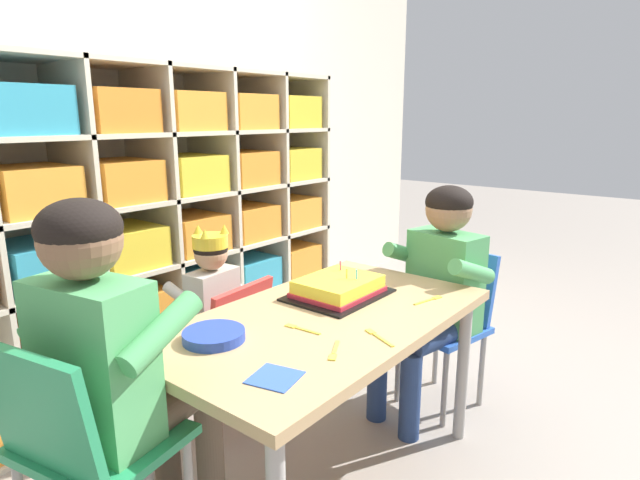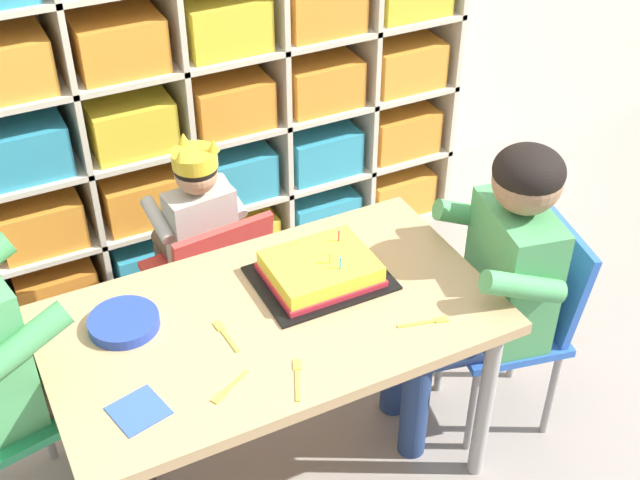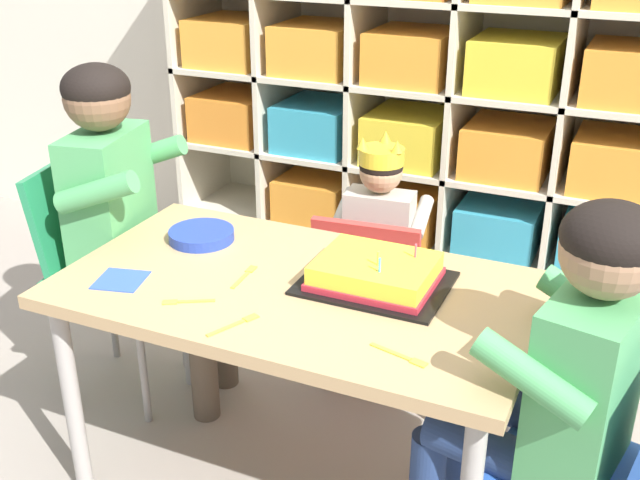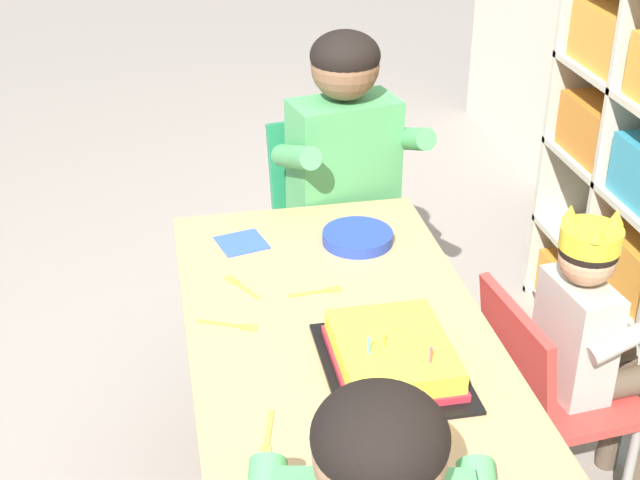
{
  "view_description": "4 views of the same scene",
  "coord_description": "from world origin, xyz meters",
  "px_view_note": "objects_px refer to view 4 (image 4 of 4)",
  "views": [
    {
      "loc": [
        -1.26,
        -0.99,
        1.25
      ],
      "look_at": [
        0.02,
        0.04,
        0.86
      ],
      "focal_mm": 29.18,
      "sensor_mm": 36.0,
      "label": 1
    },
    {
      "loc": [
        -0.64,
        -1.54,
        2.09
      ],
      "look_at": [
        0.15,
        0.01,
        0.8
      ],
      "focal_mm": 47.73,
      "sensor_mm": 36.0,
      "label": 2
    },
    {
      "loc": [
        0.74,
        -1.51,
        1.5
      ],
      "look_at": [
        0.05,
        0.03,
        0.73
      ],
      "focal_mm": 42.87,
      "sensor_mm": 36.0,
      "label": 3
    },
    {
      "loc": [
        1.62,
        -0.36,
        1.74
      ],
      "look_at": [
        0.01,
        -0.04,
        0.84
      ],
      "focal_mm": 50.56,
      "sensor_mm": 36.0,
      "label": 4
    }
  ],
  "objects_px": {
    "fork_by_napkin": "(267,438)",
    "child_with_crown": "(592,329)",
    "fork_near_child_seat": "(231,325)",
    "adult_helper_seated": "(353,177)",
    "fork_scattered_mid_table": "(319,292)",
    "classroom_chair_blue": "(545,385)",
    "fork_at_table_front_edge": "(240,285)",
    "activity_table": "(337,348)",
    "paper_plate_stack": "(358,237)",
    "birthday_cake_on_tray": "(392,357)",
    "classroom_chair_adult_side": "(335,219)"
  },
  "relations": [
    {
      "from": "paper_plate_stack",
      "to": "fork_at_table_front_edge",
      "type": "relative_size",
      "value": 1.57
    },
    {
      "from": "fork_by_napkin",
      "to": "child_with_crown",
      "type": "bearing_deg",
      "value": -53.79
    },
    {
      "from": "fork_at_table_front_edge",
      "to": "fork_near_child_seat",
      "type": "bearing_deg",
      "value": -42.36
    },
    {
      "from": "activity_table",
      "to": "fork_near_child_seat",
      "type": "distance_m",
      "value": 0.24
    },
    {
      "from": "fork_near_child_seat",
      "to": "adult_helper_seated",
      "type": "bearing_deg",
      "value": -100.14
    },
    {
      "from": "paper_plate_stack",
      "to": "fork_near_child_seat",
      "type": "relative_size",
      "value": 1.39
    },
    {
      "from": "birthday_cake_on_tray",
      "to": "paper_plate_stack",
      "type": "bearing_deg",
      "value": 174.33
    },
    {
      "from": "classroom_chair_blue",
      "to": "child_with_crown",
      "type": "height_order",
      "value": "child_with_crown"
    },
    {
      "from": "adult_helper_seated",
      "to": "classroom_chair_adult_side",
      "type": "bearing_deg",
      "value": 90.0
    },
    {
      "from": "activity_table",
      "to": "paper_plate_stack",
      "type": "bearing_deg",
      "value": 159.95
    },
    {
      "from": "fork_near_child_seat",
      "to": "classroom_chair_adult_side",
      "type": "bearing_deg",
      "value": -94.0
    },
    {
      "from": "fork_scattered_mid_table",
      "to": "child_with_crown",
      "type": "bearing_deg",
      "value": 163.36
    },
    {
      "from": "classroom_chair_blue",
      "to": "fork_scattered_mid_table",
      "type": "distance_m",
      "value": 0.6
    },
    {
      "from": "adult_helper_seated",
      "to": "fork_by_napkin",
      "type": "relative_size",
      "value": 7.86
    },
    {
      "from": "paper_plate_stack",
      "to": "fork_at_table_front_edge",
      "type": "height_order",
      "value": "paper_plate_stack"
    },
    {
      "from": "classroom_chair_adult_side",
      "to": "fork_by_napkin",
      "type": "height_order",
      "value": "classroom_chair_adult_side"
    },
    {
      "from": "fork_by_napkin",
      "to": "fork_near_child_seat",
      "type": "xyz_separation_m",
      "value": [
        -0.38,
        -0.03,
        0.0
      ]
    },
    {
      "from": "birthday_cake_on_tray",
      "to": "fork_near_child_seat",
      "type": "distance_m",
      "value": 0.38
    },
    {
      "from": "fork_near_child_seat",
      "to": "fork_scattered_mid_table",
      "type": "bearing_deg",
      "value": -131.13
    },
    {
      "from": "activity_table",
      "to": "fork_at_table_front_edge",
      "type": "relative_size",
      "value": 10.1
    },
    {
      "from": "activity_table",
      "to": "fork_scattered_mid_table",
      "type": "bearing_deg",
      "value": -174.3
    },
    {
      "from": "activity_table",
      "to": "fork_near_child_seat",
      "type": "bearing_deg",
      "value": -99.26
    },
    {
      "from": "fork_by_napkin",
      "to": "fork_near_child_seat",
      "type": "height_order",
      "value": "same"
    },
    {
      "from": "birthday_cake_on_tray",
      "to": "fork_scattered_mid_table",
      "type": "height_order",
      "value": "birthday_cake_on_tray"
    },
    {
      "from": "fork_at_table_front_edge",
      "to": "classroom_chair_blue",
      "type": "bearing_deg",
      "value": 44.27
    },
    {
      "from": "classroom_chair_blue",
      "to": "fork_near_child_seat",
      "type": "bearing_deg",
      "value": 80.32
    },
    {
      "from": "birthday_cake_on_tray",
      "to": "paper_plate_stack",
      "type": "relative_size",
      "value": 1.97
    },
    {
      "from": "adult_helper_seated",
      "to": "fork_scattered_mid_table",
      "type": "relative_size",
      "value": 8.28
    },
    {
      "from": "classroom_chair_adult_side",
      "to": "fork_near_child_seat",
      "type": "relative_size",
      "value": 5.85
    },
    {
      "from": "adult_helper_seated",
      "to": "fork_scattered_mid_table",
      "type": "distance_m",
      "value": 0.54
    },
    {
      "from": "activity_table",
      "to": "birthday_cake_on_tray",
      "type": "bearing_deg",
      "value": 23.17
    },
    {
      "from": "paper_plate_stack",
      "to": "adult_helper_seated",
      "type": "bearing_deg",
      "value": 169.87
    },
    {
      "from": "birthday_cake_on_tray",
      "to": "activity_table",
      "type": "bearing_deg",
      "value": -156.83
    },
    {
      "from": "activity_table",
      "to": "paper_plate_stack",
      "type": "xyz_separation_m",
      "value": [
        -0.36,
        0.13,
        0.08
      ]
    },
    {
      "from": "classroom_chair_adult_side",
      "to": "fork_at_table_front_edge",
      "type": "distance_m",
      "value": 0.67
    },
    {
      "from": "classroom_chair_blue",
      "to": "fork_scattered_mid_table",
      "type": "xyz_separation_m",
      "value": [
        -0.15,
        -0.53,
        0.24
      ]
    },
    {
      "from": "fork_at_table_front_edge",
      "to": "classroom_chair_adult_side",
      "type": "bearing_deg",
      "value": 119.07
    },
    {
      "from": "activity_table",
      "to": "fork_near_child_seat",
      "type": "height_order",
      "value": "fork_near_child_seat"
    },
    {
      "from": "adult_helper_seated",
      "to": "child_with_crown",
      "type": "bearing_deg",
      "value": -66.86
    },
    {
      "from": "birthday_cake_on_tray",
      "to": "paper_plate_stack",
      "type": "distance_m",
      "value": 0.54
    },
    {
      "from": "activity_table",
      "to": "classroom_chair_adult_side",
      "type": "relative_size",
      "value": 1.53
    },
    {
      "from": "adult_helper_seated",
      "to": "activity_table",
      "type": "bearing_deg",
      "value": -117.06
    },
    {
      "from": "classroom_chair_blue",
      "to": "fork_near_child_seat",
      "type": "xyz_separation_m",
      "value": [
        -0.05,
        -0.75,
        0.24
      ]
    },
    {
      "from": "child_with_crown",
      "to": "fork_by_napkin",
      "type": "distance_m",
      "value": 0.9
    },
    {
      "from": "classroom_chair_adult_side",
      "to": "fork_near_child_seat",
      "type": "distance_m",
      "value": 0.83
    },
    {
      "from": "classroom_chair_adult_side",
      "to": "fork_scattered_mid_table",
      "type": "relative_size",
      "value": 5.93
    },
    {
      "from": "child_with_crown",
      "to": "classroom_chair_adult_side",
      "type": "xyz_separation_m",
      "value": [
        -0.76,
        -0.46,
        -0.05
      ]
    },
    {
      "from": "fork_by_napkin",
      "to": "fork_near_child_seat",
      "type": "bearing_deg",
      "value": 17.86
    },
    {
      "from": "adult_helper_seated",
      "to": "paper_plate_stack",
      "type": "height_order",
      "value": "adult_helper_seated"
    },
    {
      "from": "classroom_chair_blue",
      "to": "fork_at_table_front_edge",
      "type": "height_order",
      "value": "classroom_chair_blue"
    }
  ]
}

